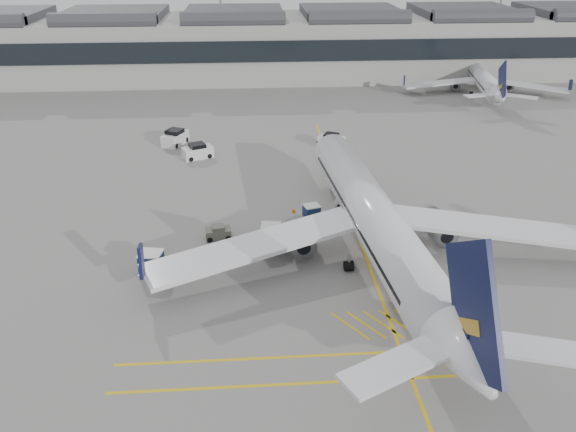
{
  "coord_description": "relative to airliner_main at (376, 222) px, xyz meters",
  "views": [
    {
      "loc": [
        0.36,
        -38.81,
        25.11
      ],
      "look_at": [
        3.26,
        2.75,
        4.0
      ],
      "focal_mm": 35.0,
      "sensor_mm": 36.0,
      "label": 1
    }
  ],
  "objects": [
    {
      "name": "ramp_agent_b",
      "position": [
        -6.65,
        3.81,
        -2.35
      ],
      "size": [
        1.22,
        1.18,
        1.98
      ],
      "primitive_type": "imported",
      "rotation": [
        0.0,
        0.0,
        3.77
      ],
      "color": "#FF660D",
      "rests_on": "ground"
    },
    {
      "name": "terminal",
      "position": [
        -10.67,
        69.46,
        2.8
      ],
      "size": [
        200.0,
        20.45,
        12.4
      ],
      "color": "#9E9E99",
      "rests_on": "ground"
    },
    {
      "name": "service_van_right",
      "position": [
        0.17,
        27.89,
        -2.55
      ],
      "size": [
        3.86,
        3.05,
        1.77
      ],
      "rotation": [
        0.0,
        0.0,
        -0.45
      ],
      "color": "silver",
      "rests_on": "ground"
    },
    {
      "name": "baggage_cart_c",
      "position": [
        -9.29,
        1.56,
        -2.46
      ],
      "size": [
        1.89,
        1.71,
        1.65
      ],
      "rotation": [
        0.0,
        0.0,
        0.31
      ],
      "color": "gray",
      "rests_on": "ground"
    },
    {
      "name": "baggage_cart_b",
      "position": [
        -8.77,
        2.69,
        -2.3
      ],
      "size": [
        2.01,
        1.73,
        1.94
      ],
      "rotation": [
        0.0,
        0.0,
        -0.12
      ],
      "color": "gray",
      "rests_on": "ground"
    },
    {
      "name": "ramp_agent_a",
      "position": [
        -6.47,
        5.8,
        -2.4
      ],
      "size": [
        0.82,
        0.77,
        1.89
      ],
      "primitive_type": "imported",
      "rotation": [
        0.0,
        0.0,
        0.62
      ],
      "color": "orange",
      "rests_on": "ground"
    },
    {
      "name": "baggage_cart_d",
      "position": [
        -18.7,
        -1.6,
        -2.25
      ],
      "size": [
        2.19,
        1.91,
        2.04
      ],
      "rotation": [
        0.0,
        0.0,
        -0.17
      ],
      "color": "gray",
      "rests_on": "ground"
    },
    {
      "name": "service_van_left",
      "position": [
        -16.93,
        24.96,
        -2.51
      ],
      "size": [
        4.06,
        3.13,
        1.87
      ],
      "rotation": [
        0.0,
        0.0,
        0.42
      ],
      "color": "silver",
      "rests_on": "ground"
    },
    {
      "name": "pushback_tug",
      "position": [
        -13.54,
        4.12,
        -2.77
      ],
      "size": [
        2.44,
        1.67,
        1.28
      ],
      "rotation": [
        0.0,
        0.0,
        0.12
      ],
      "color": "#565A4C",
      "rests_on": "ground"
    },
    {
      "name": "airliner_main",
      "position": [
        0.0,
        0.0,
        0.0
      ],
      "size": [
        39.05,
        42.82,
        11.38
      ],
      "rotation": [
        0.0,
        0.0,
        0.08
      ],
      "color": "silver",
      "rests_on": "ground"
    },
    {
      "name": "apron_markings",
      "position": [
        -0.67,
        7.54,
        -3.34
      ],
      "size": [
        0.25,
        60.0,
        0.01
      ],
      "primitive_type": "cube",
      "color": "gold",
      "rests_on": "ground"
    },
    {
      "name": "baggage_cart_a",
      "position": [
        -4.65,
        7.0,
        -2.45
      ],
      "size": [
        1.89,
        1.71,
        1.66
      ],
      "rotation": [
        0.0,
        0.0,
        0.3
      ],
      "color": "gray",
      "rests_on": "ground"
    },
    {
      "name": "ground",
      "position": [
        -10.67,
        -2.46,
        -3.34
      ],
      "size": [
        220.0,
        220.0,
        0.0
      ],
      "primitive_type": "plane",
      "color": "gray",
      "rests_on": "ground"
    },
    {
      "name": "service_van_mid",
      "position": [
        -20.25,
        30.22,
        -2.43
      ],
      "size": [
        3.48,
        4.43,
        2.04
      ],
      "rotation": [
        0.0,
        0.0,
        1.13
      ],
      "color": "silver",
      "rests_on": "ground"
    },
    {
      "name": "airliner_far",
      "position": [
        30.07,
        53.16,
        -0.95
      ],
      "size": [
        27.66,
        30.48,
        8.16
      ],
      "rotation": [
        0.0,
        0.0,
        -0.18
      ],
      "color": "silver",
      "rests_on": "ground"
    },
    {
      "name": "belt_loader",
      "position": [
        0.0,
        9.88,
        -2.76
      ],
      "size": [
        5.05,
        2.71,
        2.0
      ],
      "rotation": [
        0.0,
        0.0,
        -0.29
      ],
      "color": "silver",
      "rests_on": "ground"
    },
    {
      "name": "safety_cone_engine",
      "position": [
        1.5,
        3.47,
        -3.11
      ],
      "size": [
        0.34,
        0.34,
        0.48
      ],
      "primitive_type": "cone",
      "color": "#F24C0A",
      "rests_on": "ground"
    },
    {
      "name": "safety_cone_nose",
      "position": [
        -0.19,
        15.79,
        -3.06
      ],
      "size": [
        0.4,
        0.4,
        0.56
      ],
      "primitive_type": "cone",
      "color": "#F24C0A",
      "rests_on": "ground"
    }
  ]
}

